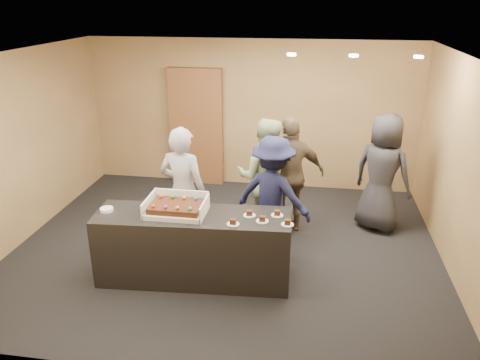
{
  "coord_description": "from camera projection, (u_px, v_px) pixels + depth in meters",
  "views": [
    {
      "loc": [
        1.12,
        -5.83,
        3.4
      ],
      "look_at": [
        0.2,
        0.0,
        1.05
      ],
      "focal_mm": 35.0,
      "sensor_mm": 36.0,
      "label": 1
    }
  ],
  "objects": [
    {
      "name": "slice_a",
      "position": [
        233.0,
        223.0,
        5.46
      ],
      "size": [
        0.15,
        0.15,
        0.07
      ],
      "color": "white",
      "rests_on": "serving_counter"
    },
    {
      "name": "slice_c",
      "position": [
        262.0,
        220.0,
        5.53
      ],
      "size": [
        0.15,
        0.15,
        0.07
      ],
      "color": "white",
      "rests_on": "serving_counter"
    },
    {
      "name": "person_navy_man",
      "position": [
        273.0,
        195.0,
        6.43
      ],
      "size": [
        1.22,
        0.92,
        1.67
      ],
      "primitive_type": "imported",
      "rotation": [
        0.0,
        0.0,
        2.83
      ],
      "color": "#171939",
      "rests_on": "floor"
    },
    {
      "name": "person_server_grey",
      "position": [
        183.0,
        192.0,
        6.35
      ],
      "size": [
        0.73,
        0.54,
        1.82
      ],
      "primitive_type": "imported",
      "rotation": [
        0.0,
        0.0,
        2.97
      ],
      "color": "#95959A",
      "rests_on": "floor"
    },
    {
      "name": "serving_counter",
      "position": [
        194.0,
        247.0,
        5.87
      ],
      "size": [
        2.44,
        0.86,
        0.9
      ],
      "primitive_type": "cube",
      "rotation": [
        0.0,
        0.0,
        0.07
      ],
      "color": "black",
      "rests_on": "floor"
    },
    {
      "name": "slice_e",
      "position": [
        288.0,
        223.0,
        5.45
      ],
      "size": [
        0.15,
        0.15,
        0.07
      ],
      "color": "white",
      "rests_on": "serving_counter"
    },
    {
      "name": "slice_b",
      "position": [
        249.0,
        214.0,
        5.67
      ],
      "size": [
        0.15,
        0.15,
        0.07
      ],
      "color": "white",
      "rests_on": "serving_counter"
    },
    {
      "name": "storage_cabinet",
      "position": [
        196.0,
        127.0,
        8.73
      ],
      "size": [
        0.99,
        0.15,
        2.19
      ],
      "primitive_type": "cube",
      "color": "brown",
      "rests_on": "floor"
    },
    {
      "name": "slice_d",
      "position": [
        277.0,
        214.0,
        5.68
      ],
      "size": [
        0.15,
        0.15,
        0.07
      ],
      "color": "white",
      "rests_on": "serving_counter"
    },
    {
      "name": "ceiling_spotlights",
      "position": [
        354.0,
        56.0,
        6.01
      ],
      "size": [
        1.72,
        0.12,
        0.03
      ],
      "color": "#FFEAC6",
      "rests_on": "ceiling"
    },
    {
      "name": "plate_stack",
      "position": [
        107.0,
        209.0,
        5.8
      ],
      "size": [
        0.16,
        0.16,
        0.04
      ],
      "primitive_type": "cylinder",
      "color": "white",
      "rests_on": "serving_counter"
    },
    {
      "name": "cake_box",
      "position": [
        177.0,
        209.0,
        5.74
      ],
      "size": [
        0.73,
        0.5,
        0.21
      ],
      "color": "white",
      "rests_on": "serving_counter"
    },
    {
      "name": "person_dark_suit",
      "position": [
        382.0,
        173.0,
        7.02
      ],
      "size": [
        1.06,
        0.96,
        1.82
      ],
      "primitive_type": "imported",
      "rotation": [
        0.0,
        0.0,
        2.57
      ],
      "color": "#28292E",
      "rests_on": "floor"
    },
    {
      "name": "person_sage_man",
      "position": [
        265.0,
        177.0,
        6.9
      ],
      "size": [
        0.88,
        0.7,
        1.78
      ],
      "primitive_type": "imported",
      "rotation": [
        0.0,
        0.0,
        3.12
      ],
      "color": "#99AF80",
      "rests_on": "floor"
    },
    {
      "name": "room",
      "position": [
        226.0,
        159.0,
        6.28
      ],
      "size": [
        6.04,
        6.0,
        2.7
      ],
      "color": "black",
      "rests_on": "ground"
    },
    {
      "name": "person_brown_extra",
      "position": [
        290.0,
        175.0,
        6.96
      ],
      "size": [
        1.13,
        0.79,
        1.79
      ],
      "primitive_type": "imported",
      "rotation": [
        0.0,
        0.0,
        3.51
      ],
      "color": "brown",
      "rests_on": "floor"
    },
    {
      "name": "sheet_cake",
      "position": [
        176.0,
        206.0,
        5.7
      ],
      "size": [
        0.62,
        0.43,
        0.12
      ],
      "color": "#36190C",
      "rests_on": "cake_box"
    }
  ]
}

